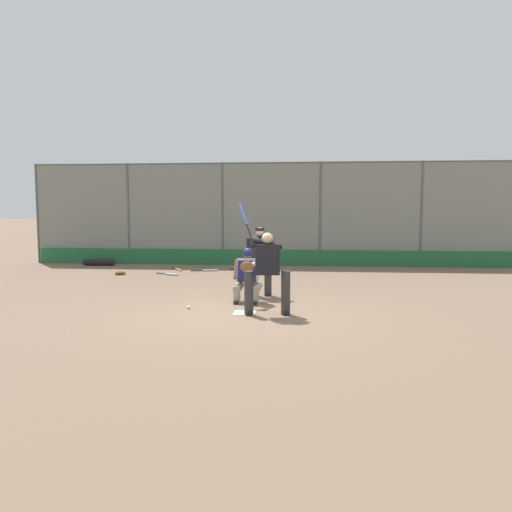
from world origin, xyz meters
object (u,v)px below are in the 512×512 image
Objects in this scene: umpire_home at (260,259)px; fielding_glove_on_dirt at (120,273)px; spare_bat_by_padding at (208,270)px; equipment_bag_dugout_side at (99,262)px; batter_at_plate at (267,270)px; spare_bat_first_base_side at (242,270)px; spare_bat_near_backstop at (170,274)px; catcher_behind_plate at (248,274)px; spare_bat_third_base_side at (178,269)px; baseball_loose at (189,307)px.

umpire_home is 4.92× the size of fielding_glove_on_dirt.
fielding_glove_on_dirt is (2.58, 1.08, 0.03)m from spare_bat_by_padding.
equipment_bag_dugout_side is at bearing 142.68° from spare_bat_by_padding.
equipment_bag_dugout_side reaches higher than fielding_glove_on_dirt.
spare_bat_first_base_side is at bearing -85.84° from batter_at_plate.
spare_bat_near_backstop is 0.94× the size of spare_bat_by_padding.
catcher_behind_plate is 3.66× the size of fielding_glove_on_dirt.
batter_at_plate is 7.50m from spare_bat_third_base_side.
batter_at_plate reaches higher than spare_bat_first_base_side.
baseball_loose reaches higher than spare_bat_third_base_side.
spare_bat_by_padding is at bearing -133.26° from spare_bat_first_base_side.
spare_bat_by_padding is (2.09, -4.38, -0.84)m from umpire_home.
batter_at_plate is 2.79× the size of spare_bat_near_backstop.
spare_bat_first_base_side is 9.42× the size of baseball_loose.
spare_bat_near_backstop is (3.08, -3.32, -0.84)m from umpire_home.
umpire_home reaches higher than equipment_bag_dugout_side.
umpire_home is 5.57m from spare_bat_third_base_side.
spare_bat_third_base_side is 2.12× the size of fielding_glove_on_dirt.
spare_bat_third_base_side is at bearing -57.37° from catcher_behind_plate.
batter_at_plate reaches higher than fielding_glove_on_dirt.
equipment_bag_dugout_side reaches higher than spare_bat_near_backstop.
batter_at_plate is 10.24m from equipment_bag_dugout_side.
spare_bat_by_padding is at bearing -62.88° from umpire_home.
spare_bat_first_base_side is 0.58× the size of equipment_bag_dugout_side.
batter_at_plate is 2.11m from umpire_home.
spare_bat_by_padding is at bearing 72.02° from spare_bat_near_backstop.
equipment_bag_dugout_side is (3.27, -2.34, 0.09)m from spare_bat_near_backstop.
umpire_home is 1.96× the size of spare_bat_by_padding.
umpire_home reaches higher than fielding_glove_on_dirt.
batter_at_plate is 6.43m from spare_bat_near_backstop.
spare_bat_by_padding is at bearing -157.16° from fielding_glove_on_dirt.
spare_bat_first_base_side is 6.25m from baseball_loose.
batter_at_plate is at bearing -90.25° from spare_bat_by_padding.
spare_bat_near_backstop and spare_bat_by_padding have the same top height.
spare_bat_by_padding is at bearing 163.33° from equipment_bag_dugout_side.
equipment_bag_dugout_side is (6.15, -6.53, -0.51)m from catcher_behind_plate.
spare_bat_by_padding is 4.45m from equipment_bag_dugout_side.
spare_bat_by_padding is 1.12m from spare_bat_first_base_side.
catcher_behind_plate reaches higher than fielding_glove_on_dirt.
catcher_behind_plate reaches higher than spare_bat_first_base_side.
umpire_home is at bearing -98.71° from catcher_behind_plate.
spare_bat_first_base_side is 3.89m from fielding_glove_on_dirt.
baseball_loose is at bearing 39.44° from catcher_behind_plate.
spare_bat_third_base_side is 1.96m from fielding_glove_on_dirt.
spare_bat_first_base_side is at bearing 54.05° from spare_bat_third_base_side.
baseball_loose is 8.89m from equipment_bag_dugout_side.
umpire_home reaches higher than spare_bat_near_backstop.
batter_at_plate is 1.34× the size of umpire_home.
baseball_loose is (-0.75, 6.07, 0.00)m from spare_bat_by_padding.
batter_at_plate is 2.63× the size of spare_bat_by_padding.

